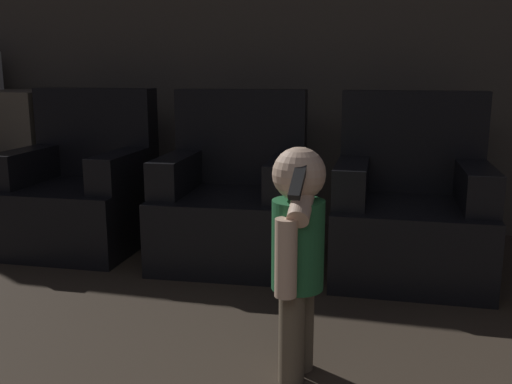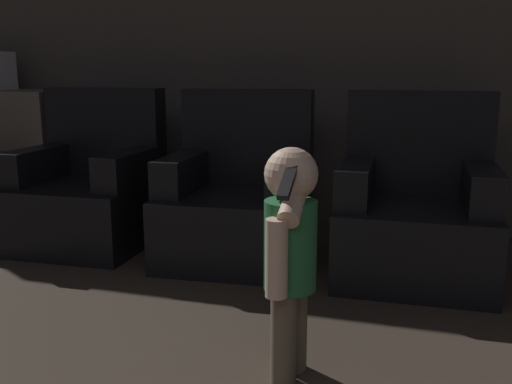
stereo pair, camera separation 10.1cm
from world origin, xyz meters
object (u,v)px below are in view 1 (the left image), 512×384
object	(u,v)px
armchair_left	(81,192)
armchair_middle	(233,201)
person_toddler	(298,245)
armchair_right	(410,212)

from	to	relation	value
armchair_left	armchair_middle	xyz separation A→B (m)	(0.97, -0.00, 0.00)
armchair_middle	person_toddler	distance (m)	1.36
armchair_middle	armchair_right	xyz separation A→B (m)	(0.97, 0.00, 0.00)
armchair_left	person_toddler	world-z (taller)	armchair_left
armchair_middle	armchair_right	size ratio (longest dim) A/B	1.00
armchair_left	armchair_middle	size ratio (longest dim) A/B	1.00
armchair_left	person_toddler	xyz separation A→B (m)	(1.56, -1.21, 0.15)
armchair_right	person_toddler	distance (m)	1.28
armchair_right	armchair_left	bearing A→B (deg)	178.21
armchair_middle	person_toddler	bearing A→B (deg)	-68.33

